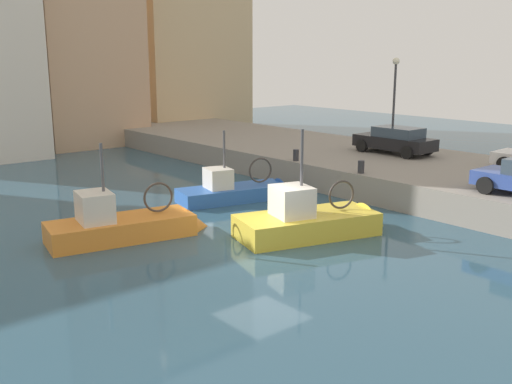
{
  "coord_description": "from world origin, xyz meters",
  "views": [
    {
      "loc": [
        -12.18,
        -14.02,
        6.15
      ],
      "look_at": [
        1.6,
        2.19,
        1.2
      ],
      "focal_mm": 41.41,
      "sensor_mm": 36.0,
      "label": 1
    }
  ],
  "objects_px": {
    "mooring_bollard_north": "(296,155)",
    "mooring_bollard_mid": "(361,167)",
    "fishing_boat_blue": "(241,197)",
    "quay_streetlamp": "(395,89)",
    "fishing_boat_orange": "(130,234)",
    "fishing_boat_yellow": "(316,231)",
    "parked_car_black": "(395,140)"
  },
  "relations": [
    {
      "from": "quay_streetlamp",
      "to": "fishing_boat_orange",
      "type": "bearing_deg",
      "value": -176.29
    },
    {
      "from": "fishing_boat_yellow",
      "to": "mooring_bollard_mid",
      "type": "height_order",
      "value": "fishing_boat_yellow"
    },
    {
      "from": "mooring_bollard_mid",
      "to": "quay_streetlamp",
      "type": "height_order",
      "value": "quay_streetlamp"
    },
    {
      "from": "fishing_boat_orange",
      "to": "mooring_bollard_mid",
      "type": "height_order",
      "value": "fishing_boat_orange"
    },
    {
      "from": "fishing_boat_orange",
      "to": "quay_streetlamp",
      "type": "distance_m",
      "value": 16.49
    },
    {
      "from": "fishing_boat_blue",
      "to": "mooring_bollard_north",
      "type": "xyz_separation_m",
      "value": [
        3.83,
        0.52,
        1.36
      ]
    },
    {
      "from": "fishing_boat_blue",
      "to": "fishing_boat_orange",
      "type": "height_order",
      "value": "fishing_boat_orange"
    },
    {
      "from": "fishing_boat_yellow",
      "to": "fishing_boat_orange",
      "type": "relative_size",
      "value": 1.02
    },
    {
      "from": "fishing_boat_yellow",
      "to": "fishing_boat_blue",
      "type": "distance_m",
      "value": 5.88
    },
    {
      "from": "fishing_boat_blue",
      "to": "fishing_boat_yellow",
      "type": "bearing_deg",
      "value": -102.31
    },
    {
      "from": "mooring_bollard_north",
      "to": "quay_streetlamp",
      "type": "distance_m",
      "value": 6.53
    },
    {
      "from": "parked_car_black",
      "to": "mooring_bollard_mid",
      "type": "xyz_separation_m",
      "value": [
        -5.36,
        -2.22,
        -0.43
      ]
    },
    {
      "from": "fishing_boat_blue",
      "to": "quay_streetlamp",
      "type": "relative_size",
      "value": 1.19
    },
    {
      "from": "mooring_bollard_north",
      "to": "fishing_boat_yellow",
      "type": "bearing_deg",
      "value": -129.06
    },
    {
      "from": "fishing_boat_orange",
      "to": "fishing_boat_blue",
      "type": "bearing_deg",
      "value": 16.15
    },
    {
      "from": "mooring_bollard_north",
      "to": "mooring_bollard_mid",
      "type": "bearing_deg",
      "value": -90.0
    },
    {
      "from": "fishing_boat_yellow",
      "to": "quay_streetlamp",
      "type": "distance_m",
      "value": 12.58
    },
    {
      "from": "fishing_boat_orange",
      "to": "mooring_bollard_north",
      "type": "distance_m",
      "value": 10.59
    },
    {
      "from": "mooring_bollard_mid",
      "to": "fishing_boat_blue",
      "type": "bearing_deg",
      "value": 137.8
    },
    {
      "from": "mooring_bollard_mid",
      "to": "fishing_boat_orange",
      "type": "bearing_deg",
      "value": 170.98
    },
    {
      "from": "fishing_boat_yellow",
      "to": "quay_streetlamp",
      "type": "height_order",
      "value": "quay_streetlamp"
    },
    {
      "from": "fishing_boat_orange",
      "to": "mooring_bollard_mid",
      "type": "bearing_deg",
      "value": -9.02
    },
    {
      "from": "fishing_boat_yellow",
      "to": "mooring_bollard_north",
      "type": "distance_m",
      "value": 8.18
    },
    {
      "from": "mooring_bollard_mid",
      "to": "quay_streetlamp",
      "type": "distance_m",
      "value": 6.92
    },
    {
      "from": "fishing_boat_blue",
      "to": "fishing_boat_orange",
      "type": "relative_size",
      "value": 0.98
    },
    {
      "from": "fishing_boat_blue",
      "to": "mooring_bollard_north",
      "type": "relative_size",
      "value": 10.48
    },
    {
      "from": "fishing_boat_yellow",
      "to": "parked_car_black",
      "type": "relative_size",
      "value": 1.44
    },
    {
      "from": "mooring_bollard_mid",
      "to": "parked_car_black",
      "type": "bearing_deg",
      "value": 22.55
    },
    {
      "from": "fishing_boat_orange",
      "to": "quay_streetlamp",
      "type": "relative_size",
      "value": 1.22
    },
    {
      "from": "fishing_boat_yellow",
      "to": "fishing_boat_orange",
      "type": "height_order",
      "value": "fishing_boat_yellow"
    },
    {
      "from": "fishing_boat_orange",
      "to": "quay_streetlamp",
      "type": "height_order",
      "value": "quay_streetlamp"
    },
    {
      "from": "fishing_boat_orange",
      "to": "fishing_boat_yellow",
      "type": "bearing_deg",
      "value": -37.12
    }
  ]
}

